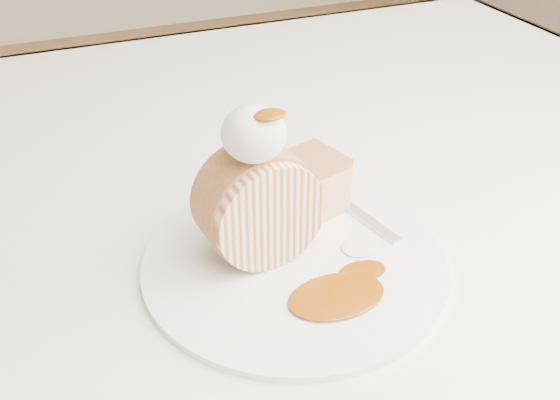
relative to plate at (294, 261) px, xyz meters
name	(u,v)px	position (x,y,z in m)	size (l,w,h in m)	color
table	(213,222)	(-0.02, 0.21, -0.09)	(1.40, 0.90, 0.75)	silver
plate	(294,261)	(0.00, 0.00, 0.00)	(0.28, 0.28, 0.01)	white
roulade_slice	(260,206)	(-0.03, 0.02, 0.05)	(0.10, 0.10, 0.06)	#FDE1B0
cake_chunk	(309,188)	(0.04, 0.07, 0.03)	(0.06, 0.06, 0.05)	#AD7241
whipped_cream	(254,134)	(-0.03, 0.01, 0.13)	(0.05, 0.05, 0.05)	white
caramel_drizzle	(269,108)	(-0.02, 0.00, 0.16)	(0.03, 0.02, 0.01)	#753404
caramel_pool	(336,296)	(0.01, -0.06, 0.01)	(0.09, 0.06, 0.00)	#753404
fork	(357,213)	(0.09, 0.04, 0.01)	(0.02, 0.16, 0.00)	silver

